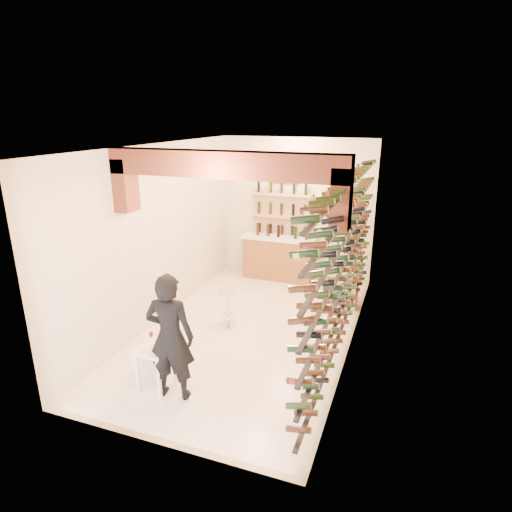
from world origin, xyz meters
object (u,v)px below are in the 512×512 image
Objects in this scene: person at (170,337)px; back_counter at (279,256)px; tasting_table at (155,355)px; wine_rack at (341,257)px; white_stool at (156,357)px; chrome_barstool at (228,306)px; crate_lower at (344,299)px.

back_counter is at bearing -99.62° from person.
wine_rack is at bearing 48.99° from tasting_table.
white_stool is 0.68× the size of chrome_barstool.
wine_rack reaches higher than crate_lower.
back_counter is 2.48× the size of chrome_barstool.
tasting_table is 1.53× the size of crate_lower.
person is 2.19m from chrome_barstool.
wine_rack is 12.21× the size of white_stool.
person reaches higher than white_stool.
white_stool is (-2.38, -1.69, -1.31)m from wine_rack.
white_stool is at bearing 128.13° from tasting_table.
wine_rack is at bearing -85.27° from crate_lower.
tasting_table is at bearing -19.90° from person.
back_counter is at bearing 82.81° from white_stool.
chrome_barstool is (0.40, 1.71, 0.16)m from white_stool.
person is (-0.02, -4.76, 0.36)m from back_counter.
wine_rack reaches higher than white_stool.
white_stool is 1.77m from chrome_barstool.
back_counter reaches higher than tasting_table.
back_counter is 4.39m from white_stool.
white_stool is 0.26× the size of person.
back_counter is 2.16× the size of tasting_table.
chrome_barstool is (-0.14, -2.63, -0.14)m from back_counter.
back_counter reaches higher than chrome_barstool.
person is 3.47× the size of crate_lower.
crate_lower is at bearing 40.31° from chrome_barstool.
tasting_table is 2.09m from chrome_barstool.
white_stool is 0.91× the size of crate_lower.
crate_lower is at bearing -32.04° from back_counter.
wine_rack is 3.14m from tasting_table.
wine_rack is at bearing -55.34° from back_counter.
chrome_barstool is at bearing -139.69° from crate_lower.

